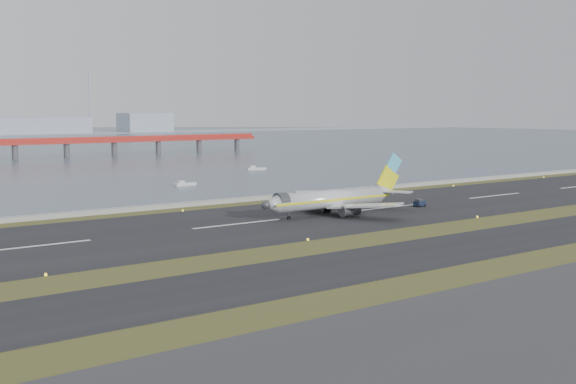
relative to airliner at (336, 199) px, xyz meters
name	(u,v)px	position (x,y,z in m)	size (l,w,h in m)	color
ground	(336,247)	(-24.29, -28.82, -3.46)	(1000.00, 1000.00, 0.00)	#39491A
taxiway_strip	(388,259)	(-24.29, -40.82, -3.41)	(1000.00, 18.00, 0.10)	black
runway_strip	(237,224)	(-24.29, 1.18, -3.41)	(1000.00, 45.00, 0.10)	black
seawall	(167,206)	(-24.29, 31.18, -2.96)	(1000.00, 2.50, 1.00)	gray
red_pier	(15,144)	(-4.29, 221.18, 3.82)	(260.00, 5.00, 10.20)	#A5231C
airliner	(336,199)	(0.00, 0.00, 0.00)	(38.52, 32.89, 12.80)	silver
pushback_tug	(419,203)	(23.93, -1.96, -2.55)	(3.16, 2.14, 1.88)	#121B33
workboat_near	(184,184)	(2.48, 72.71, -2.92)	(7.22, 2.91, 1.71)	silver
workboat_far	(256,168)	(52.43, 108.43, -2.92)	(7.38, 4.74, 1.72)	silver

